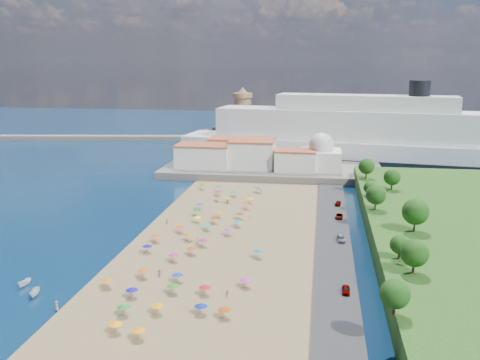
# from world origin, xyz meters

# --- Properties ---
(ground) EXTENTS (700.00, 700.00, 0.00)m
(ground) POSITION_xyz_m (0.00, 0.00, 0.00)
(ground) COLOR #071938
(ground) RESTS_ON ground
(terrace) EXTENTS (90.00, 36.00, 3.00)m
(terrace) POSITION_xyz_m (10.00, 73.00, 1.50)
(terrace) COLOR #59544C
(terrace) RESTS_ON ground
(jetty) EXTENTS (18.00, 70.00, 2.40)m
(jetty) POSITION_xyz_m (-12.00, 108.00, 1.20)
(jetty) COLOR #59544C
(jetty) RESTS_ON ground
(breakwater) EXTENTS (199.03, 34.77, 2.60)m
(breakwater) POSITION_xyz_m (-110.00, 153.00, 1.30)
(breakwater) COLOR #59544C
(breakwater) RESTS_ON ground
(waterfront_buildings) EXTENTS (57.00, 29.00, 11.00)m
(waterfront_buildings) POSITION_xyz_m (-3.05, 73.64, 7.88)
(waterfront_buildings) COLOR silver
(waterfront_buildings) RESTS_ON terrace
(domed_building) EXTENTS (16.00, 16.00, 15.00)m
(domed_building) POSITION_xyz_m (30.00, 71.00, 8.97)
(domed_building) COLOR silver
(domed_building) RESTS_ON terrace
(fortress) EXTENTS (40.00, 40.00, 32.40)m
(fortress) POSITION_xyz_m (-12.00, 138.00, 6.68)
(fortress) COLOR #A47A52
(fortress) RESTS_ON ground
(cruise_ship) EXTENTS (174.84, 49.96, 37.83)m
(cruise_ship) POSITION_xyz_m (49.44, 106.19, 11.21)
(cruise_ship) COLOR black
(cruise_ship) RESTS_ON ground
(beach_parasols) EXTENTS (31.44, 108.96, 2.20)m
(beach_parasols) POSITION_xyz_m (-0.26, -13.41, 2.15)
(beach_parasols) COLOR gray
(beach_parasols) RESTS_ON beach
(beachgoers) EXTENTS (31.85, 102.48, 1.88)m
(beachgoers) POSITION_xyz_m (-4.29, -3.05, 1.12)
(beachgoers) COLOR tan
(beachgoers) RESTS_ON beach
(moored_boats) EXTENTS (6.85, 8.31, 1.52)m
(moored_boats) POSITION_xyz_m (-28.09, -49.90, 0.74)
(moored_boats) COLOR white
(moored_boats) RESTS_ON ground
(parked_cars) EXTENTS (2.47, 71.24, 1.44)m
(parked_cars) POSITION_xyz_m (36.00, -3.38, 1.37)
(parked_cars) COLOR gray
(parked_cars) RESTS_ON promenade
(hillside_trees) EXTENTS (16.00, 109.80, 8.19)m
(hillside_trees) POSITION_xyz_m (48.37, -7.02, 10.25)
(hillside_trees) COLOR #382314
(hillside_trees) RESTS_ON hillside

